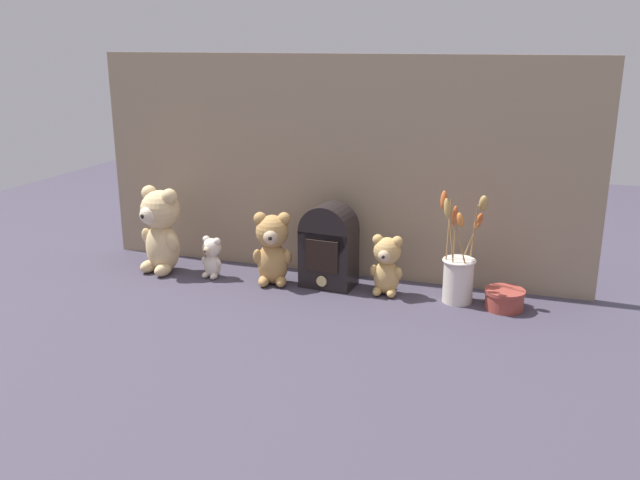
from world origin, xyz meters
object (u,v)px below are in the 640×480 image
Objects in this scene: teddy_bear_large at (160,228)px; teddy_bear_small at (387,264)px; teddy_bear_medium at (273,247)px; vintage_radio at (329,245)px; flower_vase at (459,272)px; decorative_tin_tall at (504,299)px; teddy_bear_tiny at (212,256)px.

teddy_bear_large reaches higher than teddy_bear_small.
vintage_radio reaches higher than teddy_bear_medium.
flower_vase reaches higher than teddy_bear_large.
vintage_radio is at bearing 4.99° from teddy_bear_large.
vintage_radio is 2.28× the size of decorative_tin_tall.
teddy_bear_tiny is (-0.21, -0.01, -0.05)m from teddy_bear_medium.
teddy_bear_large is at bearing -179.58° from teddy_bear_tiny.
teddy_bear_small is at bearing 2.35° from teddy_bear_large.
flower_vase is at bearing 173.69° from decorative_tin_tall.
teddy_bear_medium is at bearing 1.94° from teddy_bear_tiny.
teddy_bear_medium is (0.39, 0.01, -0.03)m from teddy_bear_large.
teddy_bear_medium is at bearing 1.23° from teddy_bear_large.
teddy_bear_tiny is at bearing -178.53° from decorative_tin_tall.
teddy_bear_small is 0.57m from teddy_bear_tiny.
teddy_bear_tiny is at bearing 0.42° from teddy_bear_large.
teddy_bear_tiny is 0.41× the size of flower_vase.
teddy_bear_large reaches higher than vintage_radio.
teddy_bear_large is 0.86× the size of flower_vase.
teddy_bear_medium is at bearing -178.67° from decorative_tin_tall.
teddy_bear_small is at bearing 3.56° from teddy_bear_medium.
teddy_bear_small is 0.56× the size of flower_vase.
decorative_tin_tall is at bearing 1.33° from teddy_bear_medium.
decorative_tin_tall is (0.92, 0.02, -0.04)m from teddy_bear_tiny.
vintage_radio is (-0.19, 0.02, 0.04)m from teddy_bear_small.
teddy_bear_tiny reaches higher than decorative_tin_tall.
flower_vase is 0.41m from vintage_radio.
teddy_bear_large is 0.57m from vintage_radio.
teddy_bear_medium is at bearing -176.44° from teddy_bear_small.
teddy_bear_small reaches higher than teddy_bear_tiny.
teddy_bear_medium is 0.22m from teddy_bear_tiny.
teddy_bear_medium is 0.58m from flower_vase.
teddy_bear_medium is 0.89× the size of vintage_radio.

